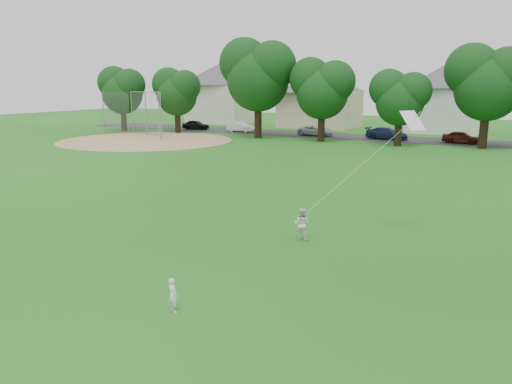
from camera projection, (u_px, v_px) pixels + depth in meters
The scene contains 10 objects.
ground at pixel (193, 270), 16.01m from camera, with size 160.00×160.00×0.00m, color #1F5B14.
street at pixel (428, 141), 52.08m from camera, with size 90.00×7.00×0.01m, color #2D2D30.
dirt_infield at pixel (146, 140), 52.16m from camera, with size 18.00×18.00×0.02m, color #9E7F51.
toddler at pixel (173, 295), 12.97m from camera, with size 0.34×0.22×0.94m, color white.
older_boy at pixel (302, 224), 18.96m from camera, with size 0.61×0.47×1.25m, color silver.
kite at pixel (357, 169), 18.71m from camera, with size 2.24×1.73×5.46m.
baseball_backstop at pixel (142, 114), 56.85m from camera, with size 10.78×4.33×4.89m.
tree_row at pixel (488, 78), 43.27m from camera, with size 81.18×9.83×10.98m.
parked_cars at pixel (482, 138), 48.65m from camera, with size 71.23×2.14×1.28m.
house_row at pixel (453, 92), 59.26m from camera, with size 77.13×13.93×10.27m.
Camera 1 is at (8.98, -12.31, 5.86)m, focal length 35.00 mm.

